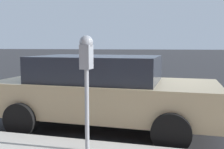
% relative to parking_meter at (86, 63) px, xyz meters
% --- Properties ---
extents(ground_plane, '(220.00, 220.00, 0.00)m').
position_rel_parking_meter_xyz_m(ground_plane, '(2.63, -0.31, -1.44)').
color(ground_plane, '#2B2B2D').
extents(parking_meter, '(0.21, 0.19, 1.66)m').
position_rel_parking_meter_xyz_m(parking_meter, '(0.00, 0.00, 0.00)').
color(parking_meter, gray).
rests_on(parking_meter, sidewalk).
extents(car_tan, '(2.08, 4.41, 1.47)m').
position_rel_parking_meter_xyz_m(car_tan, '(1.59, 0.23, -0.65)').
color(car_tan, tan).
rests_on(car_tan, ground_plane).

